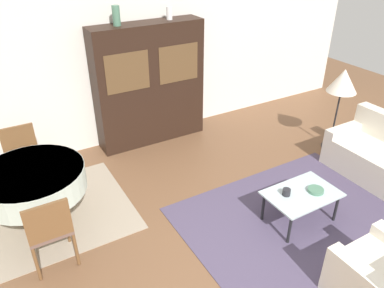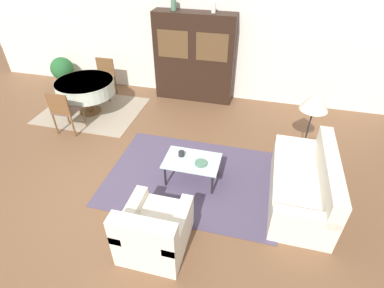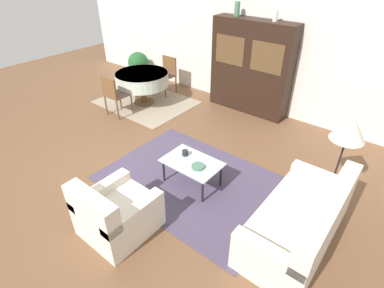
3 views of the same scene
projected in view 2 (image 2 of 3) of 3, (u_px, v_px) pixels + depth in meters
name	position (u px, v px, depth m)	size (l,w,h in m)	color
ground_plane	(113.00, 187.00, 4.91)	(14.00, 14.00, 0.00)	brown
wall_back	(175.00, 37.00, 6.93)	(10.00, 0.06, 2.70)	silver
area_rug	(193.00, 178.00, 5.07)	(2.85, 2.05, 0.01)	#4C425B
dining_rug	(93.00, 110.00, 6.89)	(2.17, 1.72, 0.01)	gray
couch	(304.00, 186.00, 4.49)	(0.84, 1.76, 0.86)	silver
armchair	(154.00, 231.00, 3.82)	(0.81, 0.88, 0.83)	silver
coffee_table	(192.00, 162.00, 4.81)	(0.89, 0.59, 0.42)	black
display_cabinet	(194.00, 58.00, 6.83)	(1.82, 0.43, 1.99)	black
dining_table	(85.00, 87.00, 6.49)	(1.24, 1.24, 0.75)	brown
dining_chair_near	(64.00, 109.00, 5.89)	(0.44, 0.44, 0.90)	brown
dining_chair_far	(104.00, 75.00, 7.19)	(0.44, 0.44, 0.90)	brown
floor_lamp	(316.00, 101.00, 4.86)	(0.46, 0.46, 1.36)	black
cup	(181.00, 154.00, 4.85)	(0.10, 0.10, 0.08)	#232328
bowl	(201.00, 163.00, 4.70)	(0.19, 0.19, 0.04)	#4C7A60
vase_tall	(173.00, 3.00, 6.25)	(0.11, 0.11, 0.28)	#4C7A60
vase_short	(214.00, 8.00, 6.10)	(0.09, 0.09, 0.19)	white
potted_plant	(63.00, 70.00, 7.68)	(0.57, 0.57, 0.76)	#4C4C51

